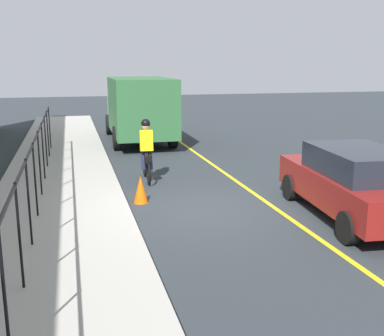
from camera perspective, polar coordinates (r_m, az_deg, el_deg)
The scene contains 8 objects.
ground_plane at distance 10.92m, azimuth 1.94°, elevation -5.22°, with size 80.00×80.00×0.00m, color #2B3135.
lane_line_centre at distance 11.47m, azimuth 9.65°, elevation -4.51°, with size 36.00×0.12×0.01m, color yellow.
sidewalk at distance 10.49m, azimuth -16.25°, elevation -6.08°, with size 40.00×3.20×0.15m, color #A6A29B.
iron_fence at distance 11.17m, azimuth -18.59°, elevation 1.50°, with size 15.39×0.04×1.60m.
cyclist_lead at distance 13.44m, azimuth -5.63°, elevation 2.15°, with size 1.71×0.38×1.83m.
patrol_sedan at distance 10.81m, azimuth 19.31°, elevation -1.59°, with size 4.55×2.25×1.58m.
box_truck_background at distance 20.40m, azimuth -6.59°, elevation 7.55°, with size 6.74×2.62×2.78m.
traffic_cone_near at distance 11.48m, azimuth -6.33°, elevation -2.62°, with size 0.36×0.36×0.68m, color #E75B09.
Camera 1 is at (-9.95, 2.99, 3.37)m, focal length 43.37 mm.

